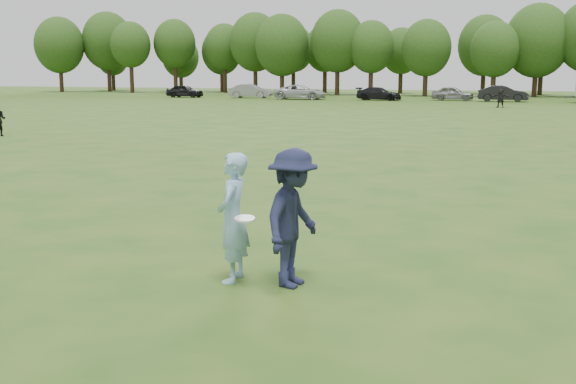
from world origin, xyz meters
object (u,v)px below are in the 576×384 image
Objects in this scene: car_a at (185,91)px; car_c at (301,92)px; car_e at (453,93)px; car_d at (379,94)px; car_f at (503,94)px; player_far_d at (501,97)px; thrower at (233,218)px; car_b at (251,91)px; defender at (293,218)px.

car_c reaches higher than car_a.
car_c is 15.42m from car_e.
car_e is at bearing -70.91° from car_d.
car_f is (4.83, -1.03, 0.07)m from car_e.
player_far_d is 0.40× the size of car_a.
car_c is (-19.20, 58.72, -0.14)m from thrower.
car_d is 11.93m from car_f.
car_b is at bearing 69.61° from car_c.
car_a is 0.77× the size of car_c.
thrower is 1.07× the size of player_far_d.
defender is (0.84, 0.09, 0.04)m from thrower.
car_e is (29.23, 1.78, -0.01)m from car_a.
player_far_d reaches higher than car_b.
car_b is at bearing -165.92° from thrower.
car_f is at bearing -96.97° from car_b.
thrower is 68.16m from car_a.
car_c is (-20.05, 58.63, -0.18)m from defender.
car_b is at bearing 85.94° from car_f.
defender reaches higher than car_b.
car_a is at bearing 87.55° from car_f.
defender is at bearing -150.72° from car_a.
car_c is at bearing 90.71° from car_f.
car_f reaches higher than car_c.
player_far_d is 29.14m from car_b.
car_b is 21.62m from car_e.
defender is 61.40m from car_e.
car_c reaches higher than car_d.
defender is 0.40× the size of car_b.
thrower is 0.43× the size of car_e.
defender reaches higher than player_far_d.
player_far_d is at bearing -157.92° from car_e.
car_b is 14.58m from car_d.
car_a is 1.01× the size of car_e.
car_f is (-0.01, 60.18, -0.16)m from defender.
car_d is 0.96× the size of car_f.
defender is 0.40× the size of car_f.
player_far_d is at bearing -126.93° from car_d.
car_d is at bearing -91.01° from car_a.
car_c is (6.39, -1.71, -0.01)m from car_b.
thrower is at bearing -176.77° from car_e.
car_e is (-4.00, 61.30, -0.19)m from thrower.
car_e is at bearing -87.06° from car_a.
defender is 60.18m from car_f.
car_a is at bearing 172.29° from player_far_d.
thrower is at bearing -81.89° from player_far_d.
car_a is 0.90× the size of car_b.
thrower reaches higher than car_c.
car_c is (-20.37, 9.83, -0.08)m from player_far_d.
car_c is at bearing 24.46° from defender.
car_a is 0.89× the size of car_f.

